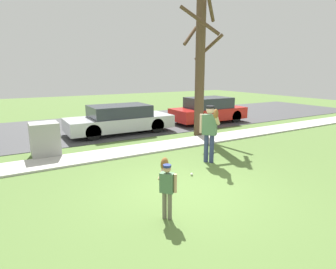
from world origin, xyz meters
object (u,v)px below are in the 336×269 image
Objects in this scene: parked_sedan_silver at (120,119)px; parked_hatchback_red at (208,110)px; person_adult at (210,128)px; utility_cabinet at (45,140)px; street_tree_near at (200,64)px; person_child at (167,181)px; baseball at (192,174)px.

parked_hatchback_red is (5.03, 0.12, 0.04)m from parked_sedan_silver.
person_adult reaches higher than utility_cabinet.
utility_cabinet is 6.58m from street_tree_near.
parked_hatchback_red reaches higher than person_child.
parked_sedan_silver reaches higher than person_child.
baseball is at bearing -51.19° from utility_cabinet.
person_child is 10.23m from parked_hatchback_red.
utility_cabinet is 0.28× the size of parked_hatchback_red.
utility_cabinet is 3.93m from parked_sedan_silver.
street_tree_near is (3.05, 3.83, 2.94)m from baseball.
street_tree_near is (4.68, 5.34, 2.27)m from person_child.
utility_cabinet is at bearing -147.86° from parked_sedan_silver.
utility_cabinet is at bearing -76.76° from person_adult.
person_adult is at bearing -37.51° from utility_cabinet.
street_tree_near is (6.11, 0.02, 2.43)m from utility_cabinet.
parked_hatchback_red reaches higher than baseball.
person_adult is 23.10× the size of baseball.
parked_sedan_silver is at bearing 36.39° from person_child.
street_tree_near reaches higher than person_adult.
utility_cabinet is 0.20× the size of street_tree_near.
parked_sedan_silver is at bearing 32.14° from utility_cabinet.
baseball is 0.07× the size of utility_cabinet.
parked_sedan_silver is at bearing -120.50° from person_adult.
parked_hatchback_red is at bearing 8.15° from person_child.
utility_cabinet is (-1.43, 5.32, -0.16)m from person_child.
baseball is 4.92m from utility_cabinet.
person_child reaches higher than baseball.
baseball is 5.71m from street_tree_near.
parked_hatchback_red reaches higher than utility_cabinet.
street_tree_near is 4.20m from parked_sedan_silver.
parked_sedan_silver reaches higher than baseball.
street_tree_near is at bearing 51.51° from baseball.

